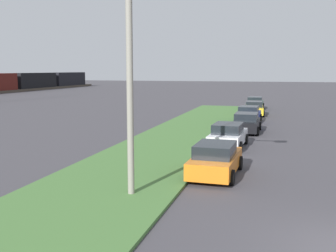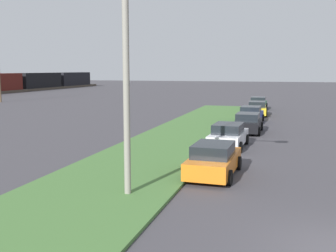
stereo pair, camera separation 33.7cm
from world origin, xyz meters
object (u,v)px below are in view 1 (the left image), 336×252
at_px(parked_car_black, 246,123).
at_px(streetlight, 140,77).
at_px(parked_car_blue, 249,115).
at_px(parked_car_yellow, 254,109).
at_px(parked_car_white, 228,136).
at_px(parked_car_green, 255,103).
at_px(parked_car_orange, 216,160).

height_order(parked_car_black, streetlight, streetlight).
bearing_deg(parked_car_blue, parked_car_yellow, 0.70).
distance_m(parked_car_white, parked_car_yellow, 17.77).
distance_m(parked_car_blue, parked_car_yellow, 5.80).
relative_size(parked_car_white, parked_car_green, 1.01).
xyz_separation_m(parked_car_white, parked_car_green, (24.50, -0.13, 0.00)).
distance_m(parked_car_white, parked_car_green, 24.50).
distance_m(parked_car_orange, parked_car_yellow, 24.44).
bearing_deg(parked_car_yellow, parked_car_blue, 175.64).
distance_m(parked_car_orange, parked_car_white, 6.68).
bearing_deg(parked_car_black, parked_car_blue, 3.06).
relative_size(parked_car_blue, parked_car_yellow, 0.99).
relative_size(parked_car_black, parked_car_green, 1.00).
xyz_separation_m(parked_car_yellow, parked_car_green, (6.73, 0.32, 0.00)).
bearing_deg(parked_car_orange, streetlight, 151.33).
height_order(parked_car_white, streetlight, streetlight).
height_order(parked_car_orange, parked_car_blue, same).
relative_size(parked_car_yellow, parked_car_green, 1.02).
distance_m(parked_car_white, streetlight, 11.22).
bearing_deg(parked_car_green, parked_car_orange, 179.86).
relative_size(parked_car_yellow, streetlight, 0.59).
bearing_deg(parked_car_white, parked_car_orange, -175.14).
bearing_deg(parked_car_green, parked_car_black, -178.97).
relative_size(parked_car_orange, streetlight, 0.58).
relative_size(parked_car_orange, parked_car_yellow, 0.99).
distance_m(parked_car_white, parked_car_blue, 11.97).
relative_size(parked_car_white, parked_car_yellow, 1.00).
bearing_deg(parked_car_orange, parked_car_blue, 1.36).
height_order(parked_car_orange, streetlight, streetlight).
distance_m(parked_car_orange, parked_car_black, 12.89).
relative_size(parked_car_green, streetlight, 0.57).
bearing_deg(streetlight, parked_car_yellow, -4.80).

